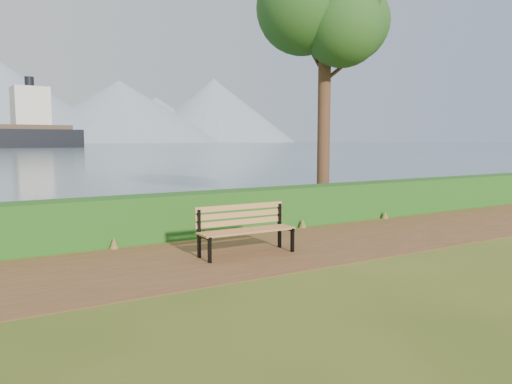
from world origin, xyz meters
TOP-DOWN VIEW (x-y plane):
  - ground at (0.00, 0.00)m, footprint 140.00×140.00m
  - path at (0.00, 0.30)m, footprint 40.00×3.40m
  - hedge at (0.00, 2.60)m, footprint 32.00×0.85m
  - bench at (-1.12, 0.27)m, footprint 1.95×0.61m
  - tree at (4.04, 4.30)m, footprint 4.44×3.73m

SIDE VIEW (x-z plane):
  - ground at x=0.00m, z-range 0.00..0.00m
  - path at x=0.00m, z-range 0.00..0.01m
  - hedge at x=0.00m, z-range 0.00..1.00m
  - bench at x=-1.12m, z-range 0.07..1.05m
  - tree at x=4.04m, z-range 2.08..10.61m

